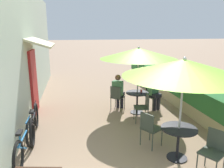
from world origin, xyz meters
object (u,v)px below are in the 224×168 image
Objects in this scene: cafe_chair_mid_right at (152,94)px; coffee_cup_mid at (141,91)px; bicycle_second at (34,122)px; patio_umbrella_near at (184,68)px; patio_umbrella_mid at (139,53)px; patio_table_mid at (137,98)px; patio_table_near at (178,137)px; bicycle_leaning at (25,144)px; cafe_chair_mid_back at (117,96)px; seated_patron_mid_right at (154,90)px; seated_patron_mid_back at (118,90)px; cafe_chair_near_right at (214,149)px; cafe_chair_mid_left at (144,105)px; cafe_chair_near_left at (150,127)px.

coffee_cup_mid is (-0.50, -0.34, 0.24)m from cafe_chair_mid_right.
bicycle_second is (-3.28, -1.10, -0.39)m from coffee_cup_mid.
cafe_chair_mid_right is at bearing 33.96° from coffee_cup_mid.
patio_umbrella_near is 1.00× the size of patio_umbrella_mid.
patio_table_mid is 0.28m from coffee_cup_mid.
bicycle_leaning is (-3.25, 0.58, -0.15)m from patio_table_near.
seated_patron_mid_right is at bearing 31.56° from cafe_chair_mid_back.
coffee_cup_mid is 3.99m from bicycle_leaning.
patio_table_near is 0.61× the size of seated_patron_mid_back.
cafe_chair_near_right is (0.44, -0.58, 0.00)m from patio_table_near.
seated_patron_mid_back reaches higher than cafe_chair_mid_left.
seated_patron_mid_back is at bearing 27.75° from bicycle_second.
seated_patron_mid_right reaches higher than patio_table_near.
patio_umbrella_near is 1.38× the size of bicycle_second.
patio_table_mid is at bearing 180.00° from patio_umbrella_mid.
cafe_chair_mid_left is at bearing -102.20° from coffee_cup_mid.
cafe_chair_near_left and cafe_chair_mid_left have the same top height.
patio_table_mid is at bearing 35.78° from bicycle_leaning.
seated_patron_mid_right is (0.68, 0.24, 0.17)m from patio_table_mid.
cafe_chair_near_right and cafe_chair_mid_back have the same top height.
bicycle_second reaches higher than bicycle_leaning.
cafe_chair_mid_left is (-0.10, 2.04, 0.00)m from patio_table_near.
bicycle_second is at bearing 27.16° from cafe_chair_near_right.
patio_table_near is 0.87× the size of cafe_chair_mid_left.
cafe_chair_mid_right is 4.57m from bicycle_leaning.
patio_umbrella_mid is (-0.08, 2.76, 0.00)m from patio_umbrella_near.
patio_umbrella_mid reaches higher than bicycle_leaning.
cafe_chair_near_right is (0.44, -0.58, -1.49)m from patio_umbrella_near.
patio_umbrella_near reaches higher than cafe_chair_near_left.
patio_umbrella_near is at bearing 90.00° from patio_table_near.
patio_umbrella_mid reaches higher than cafe_chair_mid_right.
cafe_chair_mid_right reaches higher than coffee_cup_mid.
cafe_chair_near_right is at bearing -35.42° from cafe_chair_mid_back.
cafe_chair_near_left is at bearing 1.20° from bicycle_leaning.
cafe_chair_mid_left is 1.25m from cafe_chair_mid_back.
patio_umbrella_near is 2.84× the size of cafe_chair_mid_left.
cafe_chair_mid_left is at bearing 135.53° from cafe_chair_near_left.
cafe_chair_mid_left reaches higher than bicycle_leaning.
cafe_chair_mid_left is 0.79m from coffee_cup_mid.
cafe_chair_near_right is at bearing 65.74° from cafe_chair_mid_right.
seated_patron_mid_right reaches higher than bicycle_second.
patio_umbrella_near is 3.97m from bicycle_second.
cafe_chair_mid_right is at bearing -33.16° from cafe_chair_near_right.
seated_patron_mid_right is 0.71× the size of bicycle_leaning.
cafe_chair_mid_back reaches higher than bicycle_leaning.
seated_patron_mid_back is at bearing 100.95° from patio_table_near.
bicycle_leaning is at bearing -97.40° from cafe_chair_mid_back.
cafe_chair_near_left and cafe_chair_mid_right have the same top height.
cafe_chair_mid_back is 0.87m from coffee_cup_mid.
cafe_chair_mid_back is at bearing 102.45° from patio_umbrella_near.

